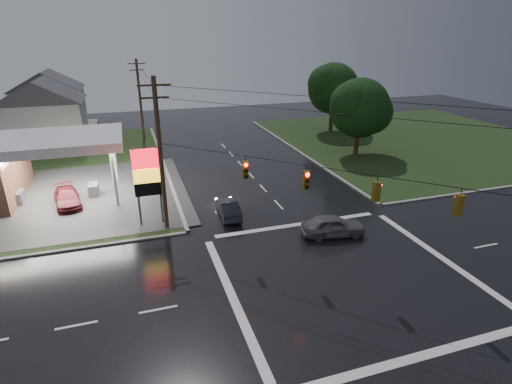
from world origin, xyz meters
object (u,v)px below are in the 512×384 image
object	(u,v)px
tree_ne_near	(361,108)
car_north	(228,208)
utility_pole_nw	(160,154)
car_crossing	(333,226)
house_far	(50,100)
car_pump	(67,198)
tree_ne_far	(334,89)
pylon_sign	(147,174)
utility_pole_n	(140,98)
house_near	(44,114)

from	to	relation	value
tree_ne_near	car_north	size ratio (longest dim) A/B	2.16
utility_pole_nw	car_crossing	xyz separation A→B (m)	(11.21, -4.86, -4.95)
utility_pole_nw	house_far	bearing A→B (deg)	107.92
car_pump	car_crossing	bearing A→B (deg)	-43.04
car_crossing	car_pump	world-z (taller)	car_crossing
tree_ne_far	car_north	size ratio (longest dim) A/B	2.36
pylon_sign	car_north	xyz separation A→B (m)	(5.88, -0.44, -3.33)
utility_pole_n	house_far	world-z (taller)	utility_pole_n
tree_ne_far	car_pump	world-z (taller)	tree_ne_far
tree_ne_near	car_crossing	xyz separation A→B (m)	(-12.44, -17.35, -4.79)
pylon_sign	car_crossing	size ratio (longest dim) A/B	1.32
car_pump	pylon_sign	bearing A→B (deg)	-52.98
house_near	tree_ne_near	world-z (taller)	tree_ne_near
utility_pole_nw	car_north	world-z (taller)	utility_pole_nw
house_near	house_far	xyz separation A→B (m)	(-1.00, 12.00, 0.00)
car_north	tree_ne_far	bearing A→B (deg)	-128.65
car_north	car_crossing	distance (m)	8.33
house_far	house_near	bearing A→B (deg)	-85.24
utility_pole_n	car_crossing	distance (m)	35.50
house_near	car_crossing	size ratio (longest dim) A/B	2.44
pylon_sign	tree_ne_near	xyz separation A→B (m)	(24.64, 11.49, 1.55)
utility_pole_n	car_pump	xyz separation A→B (m)	(-7.49, -21.66, -4.78)
utility_pole_nw	car_pump	xyz separation A→B (m)	(-7.49, 6.84, -5.03)
tree_ne_far	pylon_sign	bearing A→B (deg)	-139.65
pylon_sign	utility_pole_nw	distance (m)	2.22
house_far	car_north	xyz separation A→B (m)	(17.33, -37.94, -3.72)
house_near	tree_ne_near	distance (m)	37.80
utility_pole_nw	utility_pole_n	size ratio (longest dim) A/B	1.05
utility_pole_nw	tree_ne_far	distance (m)	36.20
utility_pole_nw	car_crossing	bearing A→B (deg)	-23.43
house_far	tree_ne_near	distance (m)	44.50
car_crossing	car_pump	bearing A→B (deg)	67.91
house_near	car_crossing	xyz separation A→B (m)	(22.66, -31.36, -3.63)
utility_pole_n	car_north	distance (m)	28.76
car_crossing	house_near	bearing A→B (deg)	45.78
utility_pole_nw	utility_pole_n	distance (m)	28.50
pylon_sign	car_crossing	xyz separation A→B (m)	(12.21, -5.86, -3.24)
pylon_sign	car_north	distance (m)	6.77
pylon_sign	utility_pole_n	size ratio (longest dim) A/B	0.57
house_far	car_crossing	size ratio (longest dim) A/B	2.44
tree_ne_near	car_north	xyz separation A→B (m)	(-18.76, -11.93, -4.88)
utility_pole_n	tree_ne_near	xyz separation A→B (m)	(23.64, -16.01, 0.09)
house_near	tree_ne_near	xyz separation A→B (m)	(35.09, -14.01, 1.16)
utility_pole_nw	pylon_sign	bearing A→B (deg)	135.00
tree_ne_far	car_pump	distance (m)	38.83
pylon_sign	car_crossing	distance (m)	13.92
pylon_sign	car_crossing	world-z (taller)	pylon_sign
pylon_sign	tree_ne_near	size ratio (longest dim) A/B	0.67
tree_ne_far	car_pump	size ratio (longest dim) A/B	2.06
tree_ne_far	house_far	bearing A→B (deg)	160.29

